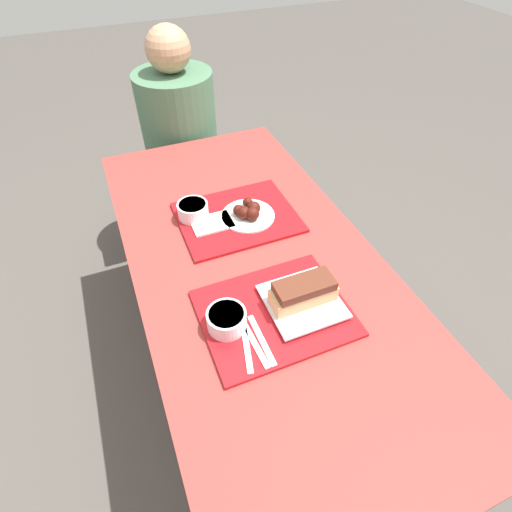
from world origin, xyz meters
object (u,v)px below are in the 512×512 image
object	(u,v)px
wings_plate_far	(248,212)
person_seated_across	(178,121)
tray_near	(274,313)
tray_far	(237,217)
bowl_coleslaw_far	(193,209)
bowl_coleslaw_near	(227,319)
brisket_sandwich_plate	(303,296)

from	to	relation	value
wings_plate_far	person_seated_across	world-z (taller)	person_seated_across
tray_near	tray_far	world-z (taller)	same
bowl_coleslaw_far	person_seated_across	size ratio (longest dim) A/B	0.15
bowl_coleslaw_near	brisket_sandwich_plate	world-z (taller)	brisket_sandwich_plate
tray_far	brisket_sandwich_plate	world-z (taller)	brisket_sandwich_plate
bowl_coleslaw_near	bowl_coleslaw_far	distance (m)	0.50
tray_far	brisket_sandwich_plate	bearing A→B (deg)	-85.72
bowl_coleslaw_far	wings_plate_far	xyz separation A→B (m)	(0.18, -0.08, -0.01)
bowl_coleslaw_far	wings_plate_far	distance (m)	0.20
tray_near	bowl_coleslaw_far	distance (m)	0.52
tray_near	wings_plate_far	size ratio (longest dim) A/B	2.16
tray_far	person_seated_across	size ratio (longest dim) A/B	0.56
bowl_coleslaw_far	brisket_sandwich_plate	bearing A→B (deg)	-70.56
bowl_coleslaw_far	person_seated_across	xyz separation A→B (m)	(0.14, 0.78, -0.04)
person_seated_across	wings_plate_far	bearing A→B (deg)	-87.23
tray_far	wings_plate_far	distance (m)	0.05
brisket_sandwich_plate	tray_far	bearing A→B (deg)	94.28
tray_near	bowl_coleslaw_near	bearing A→B (deg)	177.64
bowl_coleslaw_near	person_seated_across	size ratio (longest dim) A/B	0.15
wings_plate_far	person_seated_across	distance (m)	0.86
bowl_coleslaw_near	wings_plate_far	xyz separation A→B (m)	(0.23, 0.42, -0.01)
tray_near	bowl_coleslaw_far	size ratio (longest dim) A/B	3.79
bowl_coleslaw_far	bowl_coleslaw_near	bearing A→B (deg)	-95.38
person_seated_across	tray_far	bearing A→B (deg)	-89.58
tray_far	bowl_coleslaw_near	world-z (taller)	bowl_coleslaw_near
tray_far	tray_near	bearing A→B (deg)	-96.64
tray_far	bowl_coleslaw_near	size ratio (longest dim) A/B	3.79
person_seated_across	brisket_sandwich_plate	bearing A→B (deg)	-88.22
bowl_coleslaw_far	person_seated_across	world-z (taller)	person_seated_across
brisket_sandwich_plate	person_seated_across	distance (m)	1.29
tray_near	tray_far	distance (m)	0.45
tray_far	bowl_coleslaw_near	xyz separation A→B (m)	(-0.19, -0.44, 0.04)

